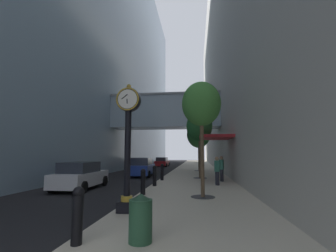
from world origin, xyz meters
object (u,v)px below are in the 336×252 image
(bollard_fifth, at_px, (162,172))
(pedestrian_by_clock, at_px, (217,170))
(bollard_nearest, at_px, (78,214))
(car_blue_mid, at_px, (142,167))
(bollard_fourth, at_px, (155,175))
(street_tree_mid_far, at_px, (199,135))
(pedestrian_walking, at_px, (222,168))
(car_red_far, at_px, (162,162))
(street_clock, at_px, (128,140))
(car_white_near, at_px, (81,176))
(bollard_third, at_px, (143,181))
(trash_bin, at_px, (141,217))
(street_tree_mid_near, at_px, (199,127))
(street_tree_near, at_px, (201,105))

(bollard_fifth, distance_m, pedestrian_by_clock, 4.54)
(bollard_fifth, relative_size, pedestrian_by_clock, 0.69)
(bollard_nearest, distance_m, car_blue_mid, 17.16)
(bollard_fifth, bearing_deg, bollard_fourth, -90.00)
(street_tree_mid_far, relative_size, pedestrian_walking, 3.28)
(car_blue_mid, xyz_separation_m, car_red_far, (-0.56, 16.79, -0.08))
(bollard_fifth, bearing_deg, pedestrian_by_clock, -31.65)
(bollard_nearest, xyz_separation_m, bollard_fifth, (0.00, 12.58, 0.00))
(car_blue_mid, bearing_deg, street_clock, -78.83)
(car_white_near, bearing_deg, car_red_far, 87.19)
(street_clock, height_order, street_tree_mid_far, street_tree_mid_far)
(pedestrian_walking, xyz_separation_m, pedestrian_by_clock, (-0.50, -2.17, -0.01))
(street_tree_mid_far, bearing_deg, bollard_nearest, -97.05)
(street_clock, relative_size, bollard_nearest, 3.61)
(bollard_nearest, xyz_separation_m, pedestrian_by_clock, (3.85, 10.20, 0.31))
(bollard_nearest, bearing_deg, pedestrian_walking, 70.62)
(bollard_third, relative_size, car_white_near, 0.27)
(bollard_fourth, bearing_deg, car_white_near, -168.56)
(bollard_third, relative_size, bollard_fourth, 1.00)
(bollard_nearest, height_order, trash_bin, bollard_nearest)
(bollard_fourth, xyz_separation_m, street_tree_mid_far, (2.84, 13.57, 3.61))
(pedestrian_by_clock, distance_m, car_red_far, 24.57)
(bollard_third, bearing_deg, trash_bin, -77.48)
(street_clock, distance_m, car_blue_mid, 14.43)
(street_clock, height_order, pedestrian_by_clock, street_clock)
(bollard_fifth, relative_size, car_white_near, 0.27)
(street_clock, xyz_separation_m, bollard_nearest, (-0.21, -2.91, -1.79))
(car_blue_mid, bearing_deg, trash_bin, -76.86)
(street_clock, xyz_separation_m, bollard_third, (-0.21, 3.38, -1.79))
(bollard_third, distance_m, bollard_fifth, 6.29)
(car_white_near, distance_m, car_red_far, 25.24)
(car_white_near, bearing_deg, bollard_fifth, 42.75)
(bollard_fifth, relative_size, street_tree_mid_near, 0.22)
(pedestrian_walking, bearing_deg, pedestrian_by_clock, -102.92)
(pedestrian_by_clock, height_order, car_red_far, pedestrian_by_clock)
(bollard_fifth, distance_m, car_blue_mid, 5.08)
(pedestrian_by_clock, bearing_deg, street_tree_near, -103.48)
(bollard_nearest, height_order, bollard_fifth, same)
(bollard_nearest, xyz_separation_m, pedestrian_walking, (4.35, 12.37, 0.31))
(bollard_nearest, bearing_deg, car_blue_mid, 98.59)
(street_tree_mid_near, relative_size, car_red_far, 1.27)
(bollard_third, bearing_deg, car_white_near, 152.54)
(pedestrian_by_clock, bearing_deg, street_tree_mid_far, 94.51)
(street_clock, distance_m, bollard_third, 3.83)
(pedestrian_walking, bearing_deg, car_red_far, 109.26)
(bollard_third, xyz_separation_m, street_tree_near, (2.84, -0.30, 3.61))
(bollard_third, height_order, street_tree_mid_near, street_tree_mid_near)
(car_blue_mid, bearing_deg, car_red_far, 91.90)
(street_tree_near, relative_size, street_tree_mid_near, 0.98)
(bollard_nearest, distance_m, bollard_fourth, 9.43)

